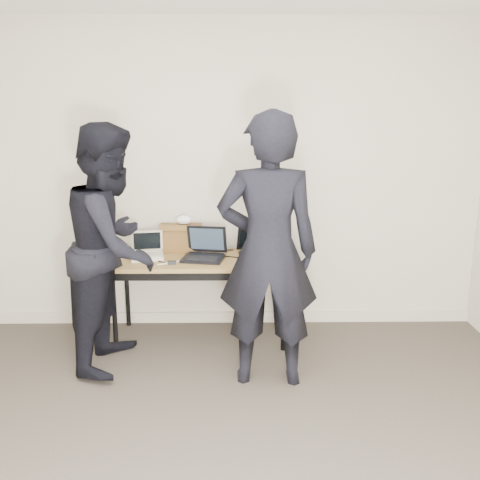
{
  "coord_description": "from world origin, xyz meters",
  "views": [
    {
      "loc": [
        0.05,
        -2.44,
        1.96
      ],
      "look_at": [
        0.1,
        1.6,
        0.95
      ],
      "focal_mm": 40.0,
      "sensor_mm": 36.0,
      "label": 1
    }
  ],
  "objects_px": {
    "laptop_center": "(204,251)",
    "laptop_beige": "(147,253)",
    "leather_satchel": "(181,237)",
    "person_observer": "(113,247)",
    "equipment_box": "(273,243)",
    "person_typist": "(268,252)",
    "laptop_right": "(257,248)",
    "desk": "(200,265)"
  },
  "relations": [
    {
      "from": "equipment_box",
      "to": "person_observer",
      "type": "xyz_separation_m",
      "value": [
        -1.26,
        -0.6,
        0.13
      ]
    },
    {
      "from": "laptop_center",
      "to": "leather_satchel",
      "type": "distance_m",
      "value": 0.32
    },
    {
      "from": "person_typist",
      "to": "leather_satchel",
      "type": "bearing_deg",
      "value": -52.7
    },
    {
      "from": "laptop_center",
      "to": "laptop_right",
      "type": "xyz_separation_m",
      "value": [
        0.45,
        0.12,
        -0.01
      ]
    },
    {
      "from": "desk",
      "to": "laptop_center",
      "type": "height_order",
      "value": "laptop_center"
    },
    {
      "from": "leather_satchel",
      "to": "person_typist",
      "type": "relative_size",
      "value": 0.19
    },
    {
      "from": "laptop_beige",
      "to": "equipment_box",
      "type": "bearing_deg",
      "value": -0.09
    },
    {
      "from": "laptop_right",
      "to": "person_observer",
      "type": "relative_size",
      "value": 0.2
    },
    {
      "from": "desk",
      "to": "equipment_box",
      "type": "distance_m",
      "value": 0.67
    },
    {
      "from": "person_typist",
      "to": "person_observer",
      "type": "xyz_separation_m",
      "value": [
        -1.15,
        0.32,
        -0.05
      ]
    },
    {
      "from": "laptop_right",
      "to": "person_typist",
      "type": "bearing_deg",
      "value": -101.87
    },
    {
      "from": "leather_satchel",
      "to": "person_observer",
      "type": "relative_size",
      "value": 0.19
    },
    {
      "from": "desk",
      "to": "leather_satchel",
      "type": "xyz_separation_m",
      "value": [
        -0.18,
        0.23,
        0.19
      ]
    },
    {
      "from": "desk",
      "to": "person_observer",
      "type": "relative_size",
      "value": 0.81
    },
    {
      "from": "person_typist",
      "to": "person_observer",
      "type": "distance_m",
      "value": 1.2
    },
    {
      "from": "equipment_box",
      "to": "person_observer",
      "type": "bearing_deg",
      "value": -154.4
    },
    {
      "from": "desk",
      "to": "person_observer",
      "type": "distance_m",
      "value": 0.8
    },
    {
      "from": "desk",
      "to": "laptop_beige",
      "type": "distance_m",
      "value": 0.46
    },
    {
      "from": "desk",
      "to": "equipment_box",
      "type": "xyz_separation_m",
      "value": [
        0.63,
        0.19,
        0.14
      ]
    },
    {
      "from": "laptop_center",
      "to": "laptop_beige",
      "type": "bearing_deg",
      "value": -172.73
    },
    {
      "from": "laptop_center",
      "to": "leather_satchel",
      "type": "height_order",
      "value": "laptop_center"
    },
    {
      "from": "laptop_right",
      "to": "leather_satchel",
      "type": "bearing_deg",
      "value": 156.94
    },
    {
      "from": "laptop_beige",
      "to": "laptop_center",
      "type": "height_order",
      "value": "laptop_center"
    },
    {
      "from": "leather_satchel",
      "to": "person_observer",
      "type": "bearing_deg",
      "value": -124.76
    },
    {
      "from": "laptop_right",
      "to": "laptop_center",
      "type": "bearing_deg",
      "value": -179.32
    },
    {
      "from": "laptop_center",
      "to": "laptop_right",
      "type": "bearing_deg",
      "value": 25.19
    },
    {
      "from": "laptop_right",
      "to": "equipment_box",
      "type": "distance_m",
      "value": 0.16
    },
    {
      "from": "desk",
      "to": "laptop_beige",
      "type": "relative_size",
      "value": 5.0
    },
    {
      "from": "laptop_center",
      "to": "person_observer",
      "type": "bearing_deg",
      "value": -137.69
    },
    {
      "from": "desk",
      "to": "equipment_box",
      "type": "relative_size",
      "value": 5.32
    },
    {
      "from": "laptop_center",
      "to": "leather_satchel",
      "type": "xyz_separation_m",
      "value": [
        -0.22,
        0.22,
        0.07
      ]
    },
    {
      "from": "laptop_beige",
      "to": "laptop_right",
      "type": "bearing_deg",
      "value": -2.96
    },
    {
      "from": "laptop_right",
      "to": "person_typist",
      "type": "relative_size",
      "value": 0.19
    },
    {
      "from": "leather_satchel",
      "to": "equipment_box",
      "type": "distance_m",
      "value": 0.81
    },
    {
      "from": "desk",
      "to": "person_observer",
      "type": "bearing_deg",
      "value": -146.65
    },
    {
      "from": "laptop_beige",
      "to": "leather_satchel",
      "type": "distance_m",
      "value": 0.34
    },
    {
      "from": "laptop_beige",
      "to": "laptop_right",
      "type": "relative_size",
      "value": 0.81
    },
    {
      "from": "laptop_right",
      "to": "leather_satchel",
      "type": "xyz_separation_m",
      "value": [
        -0.67,
        0.1,
        0.08
      ]
    },
    {
      "from": "laptop_center",
      "to": "equipment_box",
      "type": "bearing_deg",
      "value": 27.97
    },
    {
      "from": "person_typist",
      "to": "laptop_right",
      "type": "bearing_deg",
      "value": -86.39
    },
    {
      "from": "laptop_beige",
      "to": "equipment_box",
      "type": "distance_m",
      "value": 1.09
    },
    {
      "from": "desk",
      "to": "laptop_beige",
      "type": "height_order",
      "value": "laptop_beige"
    }
  ]
}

